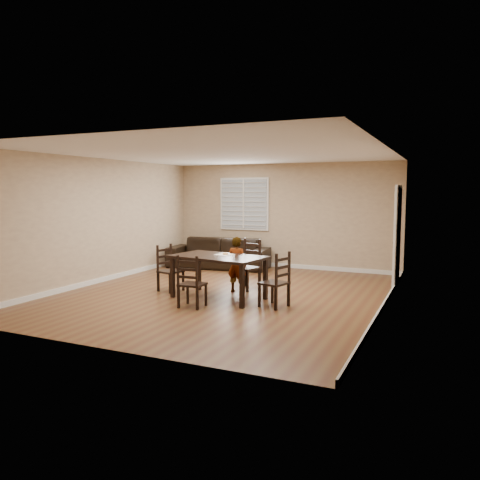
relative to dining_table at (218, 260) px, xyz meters
name	(u,v)px	position (x,y,z in m)	size (l,w,h in m)	color
ground	(224,294)	(-0.07, 0.39, -0.71)	(7.00, 7.00, 0.00)	brown
room	(230,201)	(-0.04, 0.57, 1.09)	(6.04, 7.04, 2.72)	tan
dining_table	(218,260)	(0.00, 0.00, 0.00)	(1.84, 1.21, 0.80)	black
chair_near	(250,266)	(0.18, 1.07, -0.25)	(0.57, 0.55, 1.02)	black
chair_far	(189,284)	(-0.11, -0.88, -0.30)	(0.43, 0.40, 0.92)	black
chair_left	(167,270)	(-1.27, 0.20, -0.29)	(0.48, 0.50, 0.93)	black
chair_right	(280,283)	(1.27, -0.21, -0.28)	(0.51, 0.53, 0.96)	black
child	(237,265)	(0.09, 0.61, -0.16)	(0.40, 0.26, 1.11)	gray
napkin	(224,254)	(0.03, 0.19, 0.09)	(0.30, 0.30, 0.00)	silver
donut	(225,253)	(0.05, 0.19, 0.11)	(0.11, 0.11, 0.04)	#D5924C
sofa	(218,253)	(-1.59, 3.12, -0.33)	(2.60, 1.02, 0.76)	black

